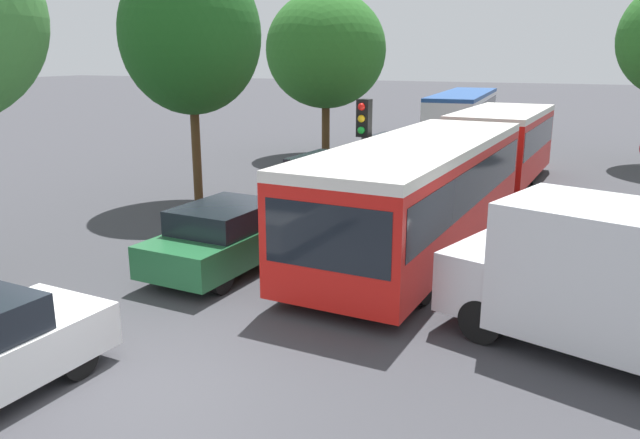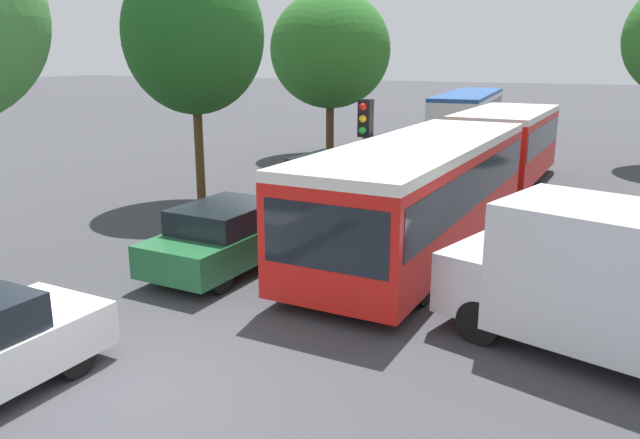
{
  "view_description": "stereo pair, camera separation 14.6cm",
  "coord_description": "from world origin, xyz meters",
  "px_view_note": "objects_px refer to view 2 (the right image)",
  "views": [
    {
      "loc": [
        5.22,
        -5.91,
        4.44
      ],
      "look_at": [
        0.2,
        5.2,
        1.2
      ],
      "focal_mm": 35.0,
      "sensor_mm": 36.0,
      "label": 1
    },
    {
      "loc": [
        5.35,
        -5.85,
        4.44
      ],
      "look_at": [
        0.2,
        5.2,
        1.2
      ],
      "focal_mm": 35.0,
      "sensor_mm": 36.0,
      "label": 2
    }
  ],
  "objects_px": {
    "city_bus_rear": "(468,111)",
    "queued_car_red": "(332,180)",
    "queued_car_silver": "(397,153)",
    "white_van": "(628,282)",
    "articulated_bus": "(465,164)",
    "tree_left_far": "(330,50)",
    "tree_left_mid": "(195,39)",
    "queued_car_green": "(228,236)",
    "traffic_light": "(365,137)"
  },
  "relations": [
    {
      "from": "queued_car_green",
      "to": "tree_left_mid",
      "type": "xyz_separation_m",
      "value": [
        -4.12,
        4.86,
        4.15
      ]
    },
    {
      "from": "city_bus_rear",
      "to": "white_van",
      "type": "bearing_deg",
      "value": -166.74
    },
    {
      "from": "queued_car_silver",
      "to": "city_bus_rear",
      "type": "bearing_deg",
      "value": 2.44
    },
    {
      "from": "articulated_bus",
      "to": "queued_car_silver",
      "type": "bearing_deg",
      "value": -143.45
    },
    {
      "from": "queued_car_silver",
      "to": "white_van",
      "type": "distance_m",
      "value": 15.62
    },
    {
      "from": "queued_car_red",
      "to": "articulated_bus",
      "type": "bearing_deg",
      "value": -78.92
    },
    {
      "from": "queued_car_silver",
      "to": "white_van",
      "type": "height_order",
      "value": "white_van"
    },
    {
      "from": "articulated_bus",
      "to": "traffic_light",
      "type": "relative_size",
      "value": 5.1
    },
    {
      "from": "queued_car_silver",
      "to": "articulated_bus",
      "type": "bearing_deg",
      "value": -143.02
    },
    {
      "from": "queued_car_silver",
      "to": "traffic_light",
      "type": "xyz_separation_m",
      "value": [
        2.04,
        -8.89,
        1.78
      ]
    },
    {
      "from": "queued_car_silver",
      "to": "tree_left_far",
      "type": "bearing_deg",
      "value": 61.07
    },
    {
      "from": "city_bus_rear",
      "to": "queued_car_red",
      "type": "distance_m",
      "value": 18.31
    },
    {
      "from": "white_van",
      "to": "tree_left_far",
      "type": "xyz_separation_m",
      "value": [
        -11.87,
        15.95,
        3.37
      ]
    },
    {
      "from": "white_van",
      "to": "traffic_light",
      "type": "bearing_deg",
      "value": -21.71
    },
    {
      "from": "articulated_bus",
      "to": "queued_car_red",
      "type": "height_order",
      "value": "articulated_bus"
    },
    {
      "from": "queued_car_red",
      "to": "queued_car_silver",
      "type": "xyz_separation_m",
      "value": [
        0.0,
        6.26,
        -0.06
      ]
    },
    {
      "from": "articulated_bus",
      "to": "queued_car_red",
      "type": "xyz_separation_m",
      "value": [
        -3.83,
        -0.53,
        -0.7
      ]
    },
    {
      "from": "city_bus_rear",
      "to": "white_van",
      "type": "distance_m",
      "value": 26.65
    },
    {
      "from": "articulated_bus",
      "to": "queued_car_green",
      "type": "distance_m",
      "value": 7.56
    },
    {
      "from": "tree_left_mid",
      "to": "tree_left_far",
      "type": "relative_size",
      "value": 1.02
    },
    {
      "from": "white_van",
      "to": "queued_car_red",
      "type": "bearing_deg",
      "value": -26.09
    },
    {
      "from": "queued_car_red",
      "to": "tree_left_far",
      "type": "xyz_separation_m",
      "value": [
        -3.97,
        8.75,
        3.83
      ]
    },
    {
      "from": "traffic_light",
      "to": "tree_left_mid",
      "type": "distance_m",
      "value": 6.45
    },
    {
      "from": "tree_left_far",
      "to": "queued_car_green",
      "type": "bearing_deg",
      "value": -73.93
    },
    {
      "from": "city_bus_rear",
      "to": "white_van",
      "type": "xyz_separation_m",
      "value": [
        7.74,
        -25.5,
        -0.15
      ]
    },
    {
      "from": "city_bus_rear",
      "to": "white_van",
      "type": "height_order",
      "value": "city_bus_rear"
    },
    {
      "from": "queued_car_green",
      "to": "city_bus_rear",
      "type": "bearing_deg",
      "value": 3.58
    },
    {
      "from": "articulated_bus",
      "to": "white_van",
      "type": "height_order",
      "value": "articulated_bus"
    },
    {
      "from": "queued_car_green",
      "to": "white_van",
      "type": "bearing_deg",
      "value": -94.88
    },
    {
      "from": "city_bus_rear",
      "to": "tree_left_far",
      "type": "bearing_deg",
      "value": 152.98
    },
    {
      "from": "queued_car_green",
      "to": "white_van",
      "type": "xyz_separation_m",
      "value": [
        7.59,
        -1.08,
        0.53
      ]
    },
    {
      "from": "traffic_light",
      "to": "city_bus_rear",
      "type": "bearing_deg",
      "value": -168.82
    },
    {
      "from": "city_bus_rear",
      "to": "queued_car_green",
      "type": "height_order",
      "value": "city_bus_rear"
    },
    {
      "from": "articulated_bus",
      "to": "tree_left_far",
      "type": "height_order",
      "value": "tree_left_far"
    },
    {
      "from": "articulated_bus",
      "to": "queued_car_red",
      "type": "relative_size",
      "value": 3.83
    },
    {
      "from": "queued_car_red",
      "to": "city_bus_rear",
      "type": "bearing_deg",
      "value": 2.71
    },
    {
      "from": "traffic_light",
      "to": "tree_left_far",
      "type": "relative_size",
      "value": 0.48
    },
    {
      "from": "queued_car_silver",
      "to": "queued_car_green",
      "type": "bearing_deg",
      "value": -175.32
    },
    {
      "from": "city_bus_rear",
      "to": "tree_left_mid",
      "type": "bearing_deg",
      "value": 164.92
    },
    {
      "from": "traffic_light",
      "to": "tree_left_mid",
      "type": "xyz_separation_m",
      "value": [
        -5.84,
        1.37,
        2.37
      ]
    },
    {
      "from": "traffic_light",
      "to": "tree_left_mid",
      "type": "height_order",
      "value": "tree_left_mid"
    },
    {
      "from": "queued_car_red",
      "to": "tree_left_mid",
      "type": "relative_size",
      "value": 0.62
    },
    {
      "from": "queued_car_silver",
      "to": "tree_left_mid",
      "type": "distance_m",
      "value": 9.39
    },
    {
      "from": "tree_left_far",
      "to": "tree_left_mid",
      "type": "bearing_deg",
      "value": -89.04
    },
    {
      "from": "queued_car_silver",
      "to": "white_van",
      "type": "relative_size",
      "value": 0.79
    },
    {
      "from": "queued_car_silver",
      "to": "traffic_light",
      "type": "relative_size",
      "value": 1.23
    },
    {
      "from": "queued_car_red",
      "to": "white_van",
      "type": "distance_m",
      "value": 10.7
    },
    {
      "from": "city_bus_rear",
      "to": "tree_left_mid",
      "type": "relative_size",
      "value": 1.55
    },
    {
      "from": "tree_left_mid",
      "to": "traffic_light",
      "type": "bearing_deg",
      "value": -13.16
    },
    {
      "from": "queued_car_green",
      "to": "tree_left_mid",
      "type": "bearing_deg",
      "value": 43.49
    }
  ]
}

